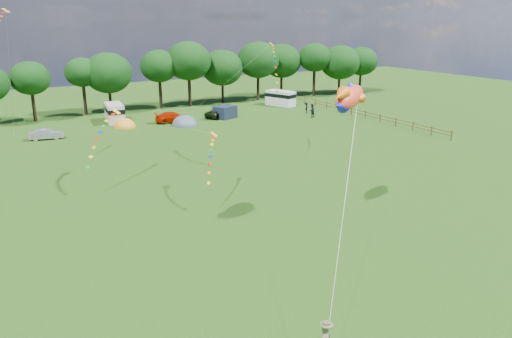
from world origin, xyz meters
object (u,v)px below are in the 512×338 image
car_b (46,134)px  walker_a (312,111)px  campervan_d (280,98)px  car_c (173,117)px  car_d (219,113)px  tent_orange (125,127)px  tent_greyblue (185,125)px  walker_b (306,108)px  campervan_c (114,112)px  fish_kite (348,98)px

car_b → walker_a: (35.21, -4.50, 0.34)m
campervan_d → walker_a: campervan_d is taller
car_c → car_d: bearing=-78.9°
car_d → tent_orange: car_d is taller
tent_greyblue → tent_orange: bearing=160.3°
campervan_d → walker_a: 10.83m
walker_b → campervan_d: bearing=-131.4°
car_b → walker_a: walker_a is taller
car_d → tent_orange: size_ratio=1.43×
campervan_d → tent_greyblue: (-19.33, -6.74, -1.27)m
tent_greyblue → walker_b: size_ratio=2.32×
car_b → walker_a: 35.50m
car_c → car_d: 7.04m
campervan_c → walker_a: size_ratio=2.72×
campervan_d → walker_b: size_ratio=3.22×
campervan_d → car_c: bearing=82.0°
car_c → car_b: bearing=106.2°
campervan_d → fish_kite: (-21.07, -41.95, 7.31)m
walker_a → walker_b: 3.32m
tent_greyblue → walker_a: bearing=-12.6°
campervan_d → tent_orange: bearing=78.4°
car_c → campervan_c: campervan_c is taller
car_c → walker_b: (19.83, -3.26, 0.11)m
car_c → walker_a: 19.70m
walker_a → campervan_d: bearing=-108.0°
car_b → car_d: size_ratio=0.78×
fish_kite → walker_b: size_ratio=2.61×
tent_orange → walker_a: bearing=-14.7°
campervan_c → tent_greyblue: campervan_c is taller
car_d → campervan_c: bearing=48.8°
campervan_d → walker_b: campervan_d is taller
car_c → tent_greyblue: 2.58m
campervan_c → campervan_d: (26.96, 0.05, -0.05)m
tent_orange → car_d: bearing=-0.6°
fish_kite → walker_a: fish_kite is taller
tent_greyblue → fish_kite: (-1.74, -35.21, 8.58)m
campervan_c → tent_orange: 4.25m
car_b → campervan_d: size_ratio=0.68×
campervan_c → tent_greyblue: size_ratio=1.39×
tent_greyblue → walker_a: size_ratio=1.96×
car_d → walker_a: walker_a is taller
car_d → walker_b: size_ratio=2.84×
car_b → tent_greyblue: bearing=-82.3°
campervan_c → tent_orange: size_ratio=1.63×
walker_a → car_c: bearing=-29.2°
car_c → campervan_c: bearing=67.7°
campervan_d → tent_orange: (-26.74, -4.08, -1.27)m
campervan_c → fish_kite: (5.90, -41.90, 7.25)m
car_c → fish_kite: size_ratio=1.11×
fish_kite → walker_b: 40.89m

